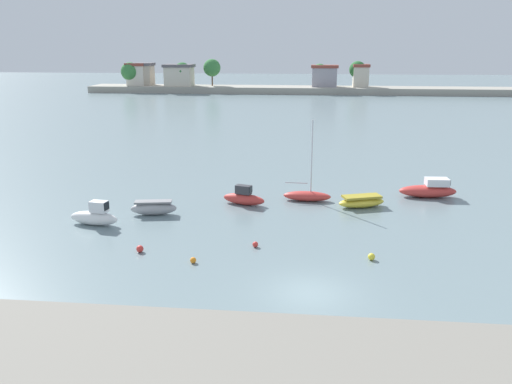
{
  "coord_description": "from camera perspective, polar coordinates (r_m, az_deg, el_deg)",
  "views": [
    {
      "loc": [
        -0.29,
        -23.23,
        11.7
      ],
      "look_at": [
        -4.15,
        14.71,
        0.88
      ],
      "focal_mm": 36.47,
      "sensor_mm": 36.0,
      "label": 1
    }
  ],
  "objects": [
    {
      "name": "moored_boat_3",
      "position": [
        40.55,
        5.62,
        -0.37
      ],
      "size": [
        3.74,
        1.34,
        6.32
      ],
      "rotation": [
        0.0,
        0.0,
        -0.05
      ],
      "color": "#C63833",
      "rests_on": "ground"
    },
    {
      "name": "moored_boat_1",
      "position": [
        37.73,
        -11.16,
        -1.74
      ],
      "size": [
        3.37,
        1.46,
        1.03
      ],
      "rotation": [
        0.0,
        0.0,
        0.17
      ],
      "color": "#9E9EA3",
      "rests_on": "ground"
    },
    {
      "name": "moored_boat_2",
      "position": [
        39.39,
        -1.34,
        -0.63
      ],
      "size": [
        3.48,
        1.89,
        1.5
      ],
      "rotation": [
        0.0,
        0.0,
        -0.29
      ],
      "color": "#C63833",
      "rests_on": "ground"
    },
    {
      "name": "mooring_buoy_1",
      "position": [
        31.29,
        -0.07,
        -5.77
      ],
      "size": [
        0.35,
        0.35,
        0.35
      ],
      "primitive_type": "sphere",
      "color": "red",
      "rests_on": "ground"
    },
    {
      "name": "ground_plane",
      "position": [
        26.01,
        5.93,
        -10.98
      ],
      "size": [
        400.0,
        400.0,
        0.0
      ],
      "primitive_type": "plane",
      "color": "slate"
    },
    {
      "name": "moored_boat_5",
      "position": [
        43.53,
        18.45,
        0.23
      ],
      "size": [
        4.56,
        1.7,
        1.54
      ],
      "rotation": [
        0.0,
        0.0,
        0.04
      ],
      "color": "#C63833",
      "rests_on": "ground"
    },
    {
      "name": "mooring_buoy_0",
      "position": [
        31.3,
        -12.62,
        -6.1
      ],
      "size": [
        0.42,
        0.42,
        0.42
      ],
      "primitive_type": "sphere",
      "color": "red",
      "rests_on": "ground"
    },
    {
      "name": "moored_boat_4",
      "position": [
        39.59,
        11.5,
        -1.04
      ],
      "size": [
        3.79,
        2.37,
        0.89
      ],
      "rotation": [
        0.0,
        0.0,
        0.32
      ],
      "color": "yellow",
      "rests_on": "ground"
    },
    {
      "name": "moored_boat_0",
      "position": [
        36.56,
        -17.26,
        -2.56
      ],
      "size": [
        3.57,
        1.49,
        1.69
      ],
      "rotation": [
        0.0,
        0.0,
        -0.14
      ],
      "color": "white",
      "rests_on": "ground"
    },
    {
      "name": "distant_shoreline",
      "position": [
        133.57,
        2.15,
        11.8
      ],
      "size": [
        112.23,
        9.34,
        8.26
      ],
      "color": "#9E998C",
      "rests_on": "ground"
    },
    {
      "name": "mooring_buoy_3",
      "position": [
        29.32,
        -6.91,
        -7.43
      ],
      "size": [
        0.34,
        0.34,
        0.34
      ],
      "primitive_type": "sphere",
      "color": "orange",
      "rests_on": "ground"
    },
    {
      "name": "mooring_buoy_2",
      "position": [
        30.2,
        12.55,
        -6.94
      ],
      "size": [
        0.41,
        0.41,
        0.41
      ],
      "primitive_type": "sphere",
      "color": "yellow",
      "rests_on": "ground"
    }
  ]
}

